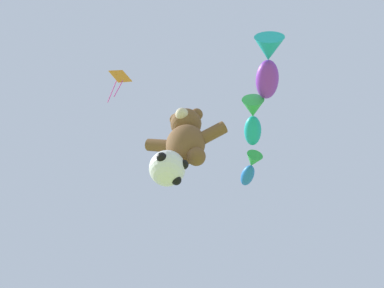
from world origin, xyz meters
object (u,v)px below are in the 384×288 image
Objects in this scene: soccer_ball_kite at (168,168)px; fish_kite_cobalt at (250,168)px; teddy_bear_kite at (186,137)px; fish_kite_violet at (268,65)px; diamond_kite at (119,79)px; fish_kite_teal at (253,120)px.

soccer_ball_kite is 7.32m from fish_kite_cobalt.
fish_kite_violet reaches higher than teddy_bear_kite.
diamond_kite is (-5.16, -1.11, -0.38)m from fish_kite_violet.
fish_kite_cobalt reaches higher than soccer_ball_kite.
fish_kite_teal is at bearing 53.03° from soccer_ball_kite.
diamond_kite reaches higher than fish_kite_cobalt.
soccer_ball_kite is (-0.35, -0.27, -1.46)m from teddy_bear_kite.
fish_kite_teal is at bearing 114.78° from fish_kite_violet.
fish_kite_cobalt reaches higher than teddy_bear_kite.
diamond_kite is (-2.00, -0.24, 5.12)m from soccer_ball_kite.
soccer_ball_kite is 0.43× the size of diamond_kite.
teddy_bear_kite is 1.52m from soccer_ball_kite.
soccer_ball_kite is at bearing -142.33° from teddy_bear_kite.
fish_kite_violet is at bearing 12.11° from teddy_bear_kite.
teddy_bear_kite is 1.05× the size of fish_kite_teal.
teddy_bear_kite is 2.43× the size of soccer_ball_kite.
teddy_bear_kite is 4.96m from fish_kite_violet.
fish_kite_cobalt is (1.65, 5.06, 5.02)m from soccer_ball_kite.
fish_kite_teal reaches higher than teddy_bear_kite.
diamond_kite reaches higher than fish_kite_teal.
fish_kite_cobalt is (-1.51, 4.19, -0.48)m from fish_kite_violet.
teddy_bear_kite is 1.32× the size of fish_kite_cobalt.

